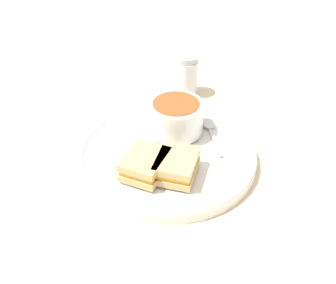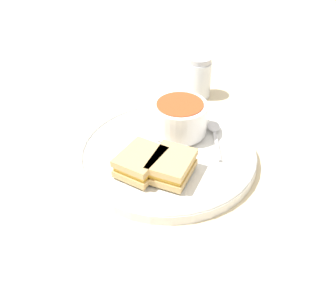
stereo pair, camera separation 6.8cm
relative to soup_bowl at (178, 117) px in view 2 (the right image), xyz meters
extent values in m
plane|color=beige|center=(0.00, 0.06, -0.05)|extent=(2.40, 2.40, 0.00)
cylinder|color=white|center=(0.00, 0.06, -0.04)|extent=(0.31, 0.31, 0.02)
torus|color=white|center=(0.00, 0.06, -0.03)|extent=(0.31, 0.31, 0.01)
cylinder|color=white|center=(0.00, 0.00, -0.03)|extent=(0.06, 0.06, 0.01)
cylinder|color=white|center=(0.00, 0.00, 0.00)|extent=(0.10, 0.10, 0.06)
cylinder|color=#B74C23|center=(0.00, 0.00, 0.03)|extent=(0.08, 0.08, 0.01)
cube|color=silver|center=(-0.08, 0.02, -0.03)|extent=(0.04, 0.08, 0.00)
ellipsoid|color=silver|center=(-0.06, -0.03, -0.03)|extent=(0.03, 0.04, 0.01)
cube|color=tan|center=(0.02, 0.13, -0.02)|extent=(0.07, 0.09, 0.01)
cube|color=gold|center=(0.02, 0.13, -0.01)|extent=(0.07, 0.08, 0.01)
cube|color=tan|center=(0.02, 0.13, 0.00)|extent=(0.07, 0.09, 0.01)
cube|color=tan|center=(-0.03, 0.12, -0.02)|extent=(0.07, 0.08, 0.01)
cube|color=gold|center=(-0.03, 0.12, -0.01)|extent=(0.06, 0.07, 0.01)
cube|color=tan|center=(-0.03, 0.12, 0.00)|extent=(0.07, 0.08, 0.01)
cylinder|color=silver|center=(0.01, -0.17, -0.01)|extent=(0.05, 0.05, 0.08)
cylinder|color=#B7B7BC|center=(0.01, -0.17, 0.03)|extent=(0.05, 0.05, 0.01)
camera|label=1|loc=(-0.13, 0.59, 0.40)|focal=42.00mm
camera|label=2|loc=(-0.20, 0.57, 0.40)|focal=42.00mm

